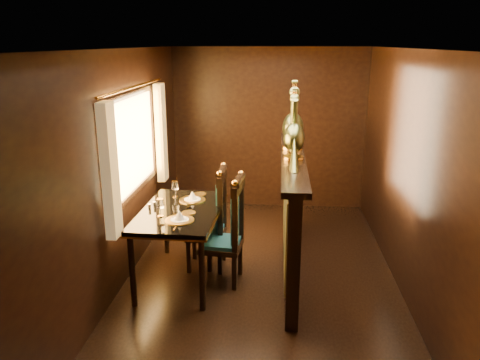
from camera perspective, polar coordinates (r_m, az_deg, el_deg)
The scene contains 8 objects.
ground at distance 5.41m, azimuth 2.54°, elevation -11.83°, with size 5.00×5.00×0.00m, color black.
room_shell at distance 4.88m, azimuth 1.78°, elevation 4.88°, with size 3.04×5.04×2.52m.
partition at distance 5.39m, azimuth 6.19°, elevation -3.70°, with size 0.26×2.70×1.36m.
dining_table at distance 5.14m, azimuth -7.29°, elevation -4.34°, with size 0.88×1.41×1.02m.
chair_left at distance 5.07m, azimuth -1.05°, elevation -5.80°, with size 0.48×0.50×1.23m.
chair_right at distance 5.40m, azimuth -2.97°, elevation -4.37°, with size 0.44×0.49×1.23m.
peacock_left at distance 4.94m, azimuth 6.64°, elevation 6.67°, with size 0.23×0.62×0.74m, color #194B38, non-canonical shape.
peacock_right at distance 5.43m, azimuth 6.52°, elevation 7.92°, with size 0.26×0.68×0.81m, color #194B38, non-canonical shape.
Camera 1 is at (0.17, -4.76, 2.56)m, focal length 35.00 mm.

